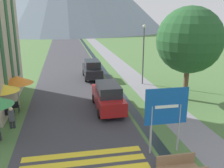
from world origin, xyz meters
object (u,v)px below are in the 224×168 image
parked_car_near (108,96)px  cafe_umbrella_rear_orange (17,80)px  road_sign (166,111)px  cafe_chair_middle (7,113)px  cafe_umbrella_middle_yellow (2,88)px  cafe_chair_far_right (8,105)px  cafe_chair_far_left (16,106)px  person_seated_near (12,117)px  tree_by_path (189,40)px  parked_car_far (92,69)px  streetlamp (143,50)px

parked_car_near → cafe_umbrella_rear_orange: (-5.90, 1.50, 1.06)m
road_sign → cafe_chair_middle: road_sign is taller
cafe_chair_middle → cafe_umbrella_middle_yellow: size_ratio=0.39×
cafe_chair_far_right → cafe_umbrella_middle_yellow: size_ratio=0.39×
cafe_chair_far_left → person_seated_near: bearing=-59.4°
parked_car_near → person_seated_near: parked_car_near is taller
cafe_chair_far_right → tree_by_path: tree_by_path is taller
cafe_chair_far_left → cafe_chair_middle: 1.21m
road_sign → tree_by_path: size_ratio=0.46×
road_sign → cafe_umbrella_rear_orange: bearing=135.9°
person_seated_near → tree_by_path: tree_by_path is taller
tree_by_path → cafe_chair_middle: bearing=-172.2°
person_seated_near → parked_car_far: bearing=61.0°
person_seated_near → tree_by_path: (11.79, 2.70, 3.71)m
cafe_chair_far_right → cafe_chair_far_left: 0.62m
parked_car_far → cafe_chair_far_right: 10.11m
parked_car_far → cafe_umbrella_rear_orange: size_ratio=1.86×
person_seated_near → cafe_chair_far_right: bearing=105.5°
cafe_chair_far_right → cafe_umbrella_middle_yellow: cafe_umbrella_middle_yellow is taller
cafe_chair_far_right → person_seated_near: size_ratio=0.67×
road_sign → tree_by_path: 8.34m
cafe_chair_far_left → streetlamp: size_ratio=0.16×
cafe_chair_far_right → cafe_chair_middle: 1.51m
road_sign → cafe_chair_far_left: 9.87m
parked_car_near → cafe_chair_far_left: 5.96m
tree_by_path → cafe_umbrella_middle_yellow: bearing=-174.3°
cafe_chair_far_left → person_seated_near: size_ratio=0.67×
cafe_umbrella_rear_orange → streetlamp: 10.96m
cafe_chair_far_left → streetlamp: streetlamp is taller
cafe_umbrella_middle_yellow → streetlamp: streetlamp is taller
parked_car_far → cafe_chair_far_left: (-5.88, -8.13, -0.39)m
road_sign → streetlamp: streetlamp is taller
cafe_chair_middle → road_sign: bearing=-12.0°
cafe_umbrella_rear_orange → tree_by_path: 12.19m
cafe_chair_far_right → cafe_chair_middle: (0.24, -1.49, 0.00)m
cafe_chair_far_left → cafe_chair_middle: same height
road_sign → person_seated_near: (-7.39, 3.98, -1.34)m
cafe_chair_far_right → cafe_umbrella_middle_yellow: 1.82m
parked_car_near → cafe_chair_far_right: parked_car_near is taller
parked_car_far → person_seated_near: parked_car_far is taller
parked_car_far → person_seated_near: bearing=-119.0°
cafe_chair_far_right → cafe_chair_far_left: bearing=-7.9°
parked_car_near → cafe_chair_far_left: bearing=176.4°
person_seated_near → streetlamp: streetlamp is taller
cafe_chair_far_right → streetlamp: streetlamp is taller
cafe_umbrella_middle_yellow → cafe_chair_far_right: bearing=92.1°
cafe_chair_far_right → cafe_umbrella_rear_orange: cafe_umbrella_rear_orange is taller
parked_car_near → cafe_chair_far_left: parked_car_near is taller
cafe_chair_far_left → cafe_umbrella_rear_orange: (0.03, 1.12, 1.46)m
cafe_chair_far_right → person_seated_near: 2.61m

